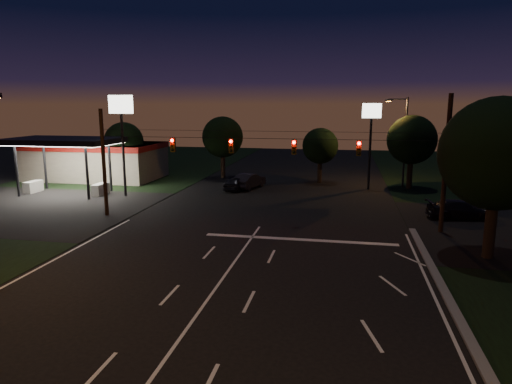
% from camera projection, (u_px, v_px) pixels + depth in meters
% --- Properties ---
extents(ground, '(140.00, 140.00, 0.00)m').
position_uv_depth(ground, '(194.00, 319.00, 17.96)').
color(ground, black).
rests_on(ground, ground).
extents(cross_street_left, '(20.00, 16.00, 0.02)m').
position_uv_depth(cross_street_left, '(23.00, 208.00, 37.15)').
color(cross_street_left, black).
rests_on(cross_street_left, ground).
extents(stop_bar, '(12.00, 0.50, 0.01)m').
position_uv_depth(stop_bar, '(299.00, 239.00, 28.48)').
color(stop_bar, silver).
rests_on(stop_bar, ground).
extents(utility_pole_right, '(0.30, 0.30, 9.00)m').
position_uv_depth(utility_pole_right, '(440.00, 232.00, 30.15)').
color(utility_pole_right, black).
rests_on(utility_pole_right, ground).
extents(utility_pole_left, '(0.28, 0.28, 8.00)m').
position_uv_depth(utility_pole_left, '(107.00, 215.00, 34.68)').
color(utility_pole_left, black).
rests_on(utility_pole_left, ground).
extents(signal_span, '(24.00, 0.40, 1.56)m').
position_uv_depth(signal_span, '(262.00, 146.00, 31.34)').
color(signal_span, black).
rests_on(signal_span, ground).
extents(gas_station, '(14.20, 16.10, 5.25)m').
position_uv_depth(gas_station, '(95.00, 158.00, 50.91)').
color(gas_station, gray).
rests_on(gas_station, ground).
extents(pole_sign_left_near, '(2.20, 0.30, 9.10)m').
position_uv_depth(pole_sign_left_near, '(122.00, 119.00, 40.48)').
color(pole_sign_left_near, black).
rests_on(pole_sign_left_near, ground).
extents(pole_sign_right, '(1.80, 0.30, 8.40)m').
position_uv_depth(pole_sign_right, '(371.00, 126.00, 44.18)').
color(pole_sign_right, black).
rests_on(pole_sign_right, ground).
extents(street_light_right_far, '(2.20, 0.35, 9.00)m').
position_uv_depth(street_light_right_far, '(403.00, 135.00, 45.68)').
color(street_light_right_far, black).
rests_on(street_light_right_far, ground).
extents(tree_right_near, '(6.00, 6.00, 8.76)m').
position_uv_depth(tree_right_near, '(497.00, 155.00, 24.13)').
color(tree_right_near, black).
rests_on(tree_right_near, ground).
extents(tree_far_a, '(4.20, 4.20, 6.42)m').
position_uv_depth(tree_far_a, '(125.00, 142.00, 49.56)').
color(tree_far_a, black).
rests_on(tree_far_a, ground).
extents(tree_far_b, '(4.60, 4.60, 6.98)m').
position_uv_depth(tree_far_b, '(223.00, 138.00, 51.48)').
color(tree_far_b, black).
rests_on(tree_far_b, ground).
extents(tree_far_c, '(3.80, 3.80, 5.86)m').
position_uv_depth(tree_far_c, '(320.00, 146.00, 48.55)').
color(tree_far_c, black).
rests_on(tree_far_c, ground).
extents(tree_far_d, '(4.80, 4.80, 7.30)m').
position_uv_depth(tree_far_d, '(412.00, 140.00, 44.78)').
color(tree_far_d, black).
rests_on(tree_far_d, ground).
extents(tree_far_e, '(4.00, 4.00, 6.18)m').
position_uv_depth(tree_far_e, '(506.00, 151.00, 41.46)').
color(tree_far_e, black).
rests_on(tree_far_e, ground).
extents(car_oncoming_a, '(2.08, 4.12, 1.34)m').
position_uv_depth(car_oncoming_a, '(236.00, 183.00, 44.77)').
color(car_oncoming_a, black).
rests_on(car_oncoming_a, ground).
extents(car_oncoming_b, '(2.77, 4.89, 1.52)m').
position_uv_depth(car_oncoming_b, '(249.00, 181.00, 45.74)').
color(car_oncoming_b, black).
rests_on(car_oncoming_b, ground).
extents(car_cross, '(5.04, 2.59, 1.40)m').
position_uv_depth(car_cross, '(461.00, 210.00, 33.44)').
color(car_cross, black).
rests_on(car_cross, ground).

